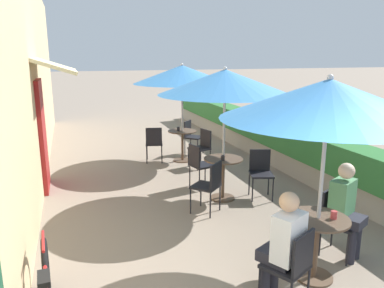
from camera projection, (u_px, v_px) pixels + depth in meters
name	position (u px, v px, depth m)	size (l,w,h in m)	color
cafe_facade_wall	(31.00, 78.00, 7.33)	(0.98, 13.86, 4.20)	#D6B784
planter_hedge	(266.00, 137.00, 9.34)	(0.60, 12.86, 1.01)	gray
patio_table_near	(317.00, 237.00, 4.27)	(0.70, 0.70, 0.76)	brown
patio_umbrella_near	(329.00, 99.00, 3.90)	(2.29, 2.29, 2.35)	#B7B7BC
cafe_chair_near_left	(336.00, 217.00, 4.80)	(0.54, 0.54, 0.87)	black
seated_patron_near_left	(346.00, 207.00, 4.69)	(0.47, 0.50, 1.25)	#23232D
cafe_chair_near_right	(292.00, 263.00, 3.74)	(0.54, 0.54, 0.87)	black
seated_patron_near_right	(283.00, 244.00, 3.78)	(0.47, 0.50, 1.25)	#23232D
coffee_cup_near	(334.00, 215.00, 4.18)	(0.07, 0.07, 0.09)	#B73D3D
patio_table_mid	(223.00, 171.00, 6.68)	(0.70, 0.70, 0.76)	brown
patio_umbrella_mid	(225.00, 82.00, 6.31)	(2.29, 2.29, 2.35)	#B7B7BC
cafe_chair_mid_left	(199.00, 162.00, 7.22)	(0.48, 0.48, 0.87)	black
cafe_chair_mid_right	(210.00, 183.00, 6.06)	(0.57, 0.57, 0.87)	black
cafe_chair_mid_back	(261.00, 170.00, 6.76)	(0.50, 0.50, 0.87)	black
coffee_cup_mid	(223.00, 158.00, 6.47)	(0.07, 0.07, 0.09)	#232328
patio_table_far	(182.00, 140.00, 9.09)	(0.70, 0.70, 0.76)	brown
patio_umbrella_far	(182.00, 74.00, 8.72)	(2.29, 2.29, 2.35)	#B7B7BC
cafe_chair_far_left	(154.00, 141.00, 8.95)	(0.48, 0.48, 0.87)	black
cafe_chair_far_right	(202.00, 145.00, 8.59)	(0.50, 0.50, 0.87)	black
cafe_chair_far_back	(191.00, 135.00, 9.73)	(0.57, 0.57, 0.87)	black
coffee_cup_far	(178.00, 129.00, 9.03)	(0.07, 0.07, 0.09)	#232328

